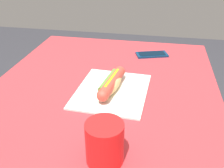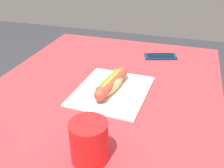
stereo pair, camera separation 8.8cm
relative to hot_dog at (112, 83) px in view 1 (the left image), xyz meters
name	(u,v)px [view 1 (the left image)]	position (x,y,z in m)	size (l,w,h in m)	color
dining_table	(99,133)	(-0.06, 0.04, -0.18)	(1.16, 0.81, 0.77)	brown
paper_wrapper	(112,91)	(0.00, 0.00, -0.03)	(0.29, 0.24, 0.01)	silver
hot_dog	(112,83)	(0.00, 0.00, 0.00)	(0.22, 0.07, 0.05)	#E5BC75
cell_phone	(152,54)	(0.35, -0.12, -0.03)	(0.10, 0.15, 0.01)	#0A2D4C
drinking_cup	(105,143)	(-0.31, -0.04, 0.02)	(0.09, 0.09, 0.10)	red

